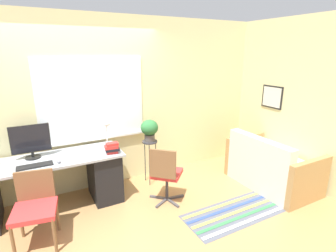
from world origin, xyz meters
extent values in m
plane|color=tan|center=(0.00, 0.00, 0.00)|extent=(14.00, 14.00, 0.00)
cube|color=beige|center=(0.00, 0.77, 1.35)|extent=(9.00, 0.06, 2.70)
cube|color=white|center=(-0.21, 0.73, 1.45)|extent=(0.80, 0.02, 1.27)
cube|color=white|center=(-0.21, 0.72, 1.45)|extent=(0.73, 0.01, 1.20)
cube|color=white|center=(0.58, 0.73, 1.45)|extent=(0.80, 0.02, 1.27)
cube|color=white|center=(0.58, 0.72, 1.45)|extent=(0.73, 0.01, 1.20)
cube|color=white|center=(0.19, 0.73, 0.83)|extent=(1.64, 0.11, 0.04)
cube|color=beige|center=(3.23, 0.00, 1.35)|extent=(0.06, 9.00, 2.70)
cube|color=black|center=(3.19, -0.05, 1.36)|extent=(0.02, 0.43, 0.40)
cube|color=silver|center=(3.18, -0.05, 1.36)|extent=(0.01, 0.38, 0.35)
cube|color=#9EA3A8|center=(-0.60, 0.34, 0.75)|extent=(2.05, 0.69, 0.03)
cube|color=black|center=(0.18, 0.34, 0.37)|extent=(0.40, 0.61, 0.73)
cylinder|color=black|center=(-0.72, 0.49, 0.77)|extent=(0.20, 0.20, 0.02)
cylinder|color=black|center=(-0.72, 0.49, 0.82)|extent=(0.04, 0.04, 0.08)
cube|color=black|center=(-0.72, 0.49, 1.04)|extent=(0.49, 0.02, 0.38)
cube|color=black|center=(-0.72, 0.48, 1.04)|extent=(0.46, 0.01, 0.36)
cube|color=black|center=(-0.71, 0.17, 0.77)|extent=(0.42, 0.14, 0.02)
ellipsoid|color=slate|center=(-0.43, 0.15, 0.78)|extent=(0.04, 0.07, 0.04)
cylinder|color=white|center=(0.29, 0.45, 0.77)|extent=(0.14, 0.14, 0.01)
cylinder|color=white|center=(0.29, 0.45, 0.94)|extent=(0.02, 0.02, 0.32)
ellipsoid|color=white|center=(0.29, 0.45, 1.13)|extent=(0.12, 0.12, 0.08)
cube|color=red|center=(0.28, 0.15, 0.78)|extent=(0.17, 0.13, 0.04)
cube|color=black|center=(0.28, 0.15, 0.82)|extent=(0.21, 0.17, 0.04)
cube|color=red|center=(0.26, 0.15, 0.86)|extent=(0.19, 0.15, 0.04)
cube|color=red|center=(0.28, 0.15, 0.90)|extent=(0.17, 0.11, 0.04)
cylinder|color=brown|center=(-1.02, -0.49, 0.22)|extent=(0.04, 0.04, 0.44)
cylinder|color=brown|center=(-0.62, -0.56, 0.22)|extent=(0.04, 0.04, 0.44)
cylinder|color=brown|center=(-0.94, -0.10, 0.22)|extent=(0.04, 0.04, 0.44)
cylinder|color=brown|center=(-0.55, -0.17, 0.22)|extent=(0.04, 0.04, 0.44)
cube|color=red|center=(-0.78, -0.33, 0.44)|extent=(0.53, 0.51, 0.06)
cube|color=brown|center=(-0.74, -0.10, 0.65)|extent=(0.41, 0.10, 0.36)
cube|color=#47474C|center=(0.87, -0.10, 0.01)|extent=(0.22, 0.22, 0.03)
cube|color=#47474C|center=(0.85, -0.26, 0.01)|extent=(0.26, 0.16, 0.03)
cube|color=#47474C|center=(0.99, -0.33, 0.01)|extent=(0.08, 0.27, 0.03)
cube|color=#47474C|center=(1.10, -0.22, 0.01)|extent=(0.27, 0.07, 0.03)
cube|color=#47474C|center=(1.03, -0.07, 0.01)|extent=(0.15, 0.26, 0.03)
cylinder|color=#333338|center=(0.97, -0.20, 0.22)|extent=(0.04, 0.04, 0.38)
cube|color=red|center=(0.97, -0.20, 0.44)|extent=(0.56, 0.56, 0.06)
cube|color=brown|center=(0.82, -0.34, 0.67)|extent=(0.29, 0.28, 0.41)
cube|color=silver|center=(2.72, -0.60, 0.23)|extent=(0.84, 1.20, 0.45)
cube|color=silver|center=(2.38, -0.60, 0.66)|extent=(0.16, 1.20, 0.42)
cube|color=#A87F4C|center=(2.72, -1.25, 0.34)|extent=(0.84, 0.09, 0.68)
cube|color=#A87F4C|center=(2.72, 0.04, 0.34)|extent=(0.84, 0.09, 0.68)
cylinder|color=#333338|center=(0.98, 0.43, 0.73)|extent=(0.25, 0.25, 0.02)
cylinder|color=#333338|center=(1.09, 0.43, 0.36)|extent=(0.01, 0.01, 0.72)
cylinder|color=#333338|center=(0.93, 0.52, 0.36)|extent=(0.01, 0.01, 0.72)
cylinder|color=#333338|center=(0.93, 0.34, 0.36)|extent=(0.01, 0.01, 0.72)
cylinder|color=#514C47|center=(0.98, 0.43, 0.80)|extent=(0.17, 0.17, 0.11)
ellipsoid|color=#2D7038|center=(0.98, 0.43, 0.97)|extent=(0.28, 0.28, 0.25)
cube|color=#565B6B|center=(1.69, -0.94, 0.00)|extent=(1.55, 0.62, 0.01)
cube|color=white|center=(1.69, -1.17, 0.01)|extent=(1.52, 0.05, 0.00)
cube|color=#388E4C|center=(1.69, -1.05, 0.01)|extent=(1.52, 0.05, 0.00)
cube|color=#DBCC4C|center=(1.69, -0.94, 0.01)|extent=(1.52, 0.05, 0.00)
cube|color=#334C99|center=(1.69, -0.83, 0.01)|extent=(1.52, 0.05, 0.00)
cube|color=#DBCC4C|center=(1.69, -0.72, 0.01)|extent=(1.52, 0.05, 0.00)
camera|label=1|loc=(-0.67, -3.28, 2.16)|focal=28.00mm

